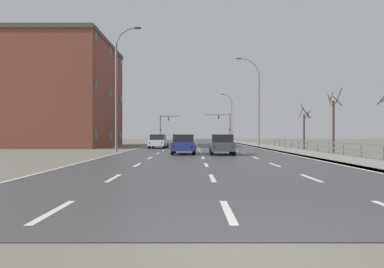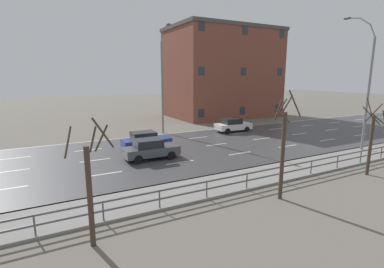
{
  "view_description": "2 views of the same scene",
  "coord_description": "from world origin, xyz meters",
  "views": [
    {
      "loc": [
        -0.72,
        -5.04,
        1.57
      ],
      "look_at": [
        -1.0,
        56.85,
        1.65
      ],
      "focal_mm": 32.9,
      "sensor_mm": 36.0,
      "label": 1
    },
    {
      "loc": [
        21.55,
        14.98,
        6.13
      ],
      "look_at": [
        0.0,
        26.43,
        1.26
      ],
      "focal_mm": 26.65,
      "sensor_mm": 36.0,
      "label": 2
    }
  ],
  "objects": [
    {
      "name": "car_far_left",
      "position": [
        1.59,
        22.03,
        0.8
      ],
      "size": [
        1.91,
        4.14,
        1.57
      ],
      "rotation": [
        0.0,
        0.0,
        -0.02
      ],
      "color": "#474C51",
      "rests_on": "ground"
    },
    {
      "name": "street_lamp_midground",
      "position": [
        7.41,
        38.69,
        5.41
      ],
      "size": [
        2.87,
        0.24,
        11.14
      ],
      "color": "slate",
      "rests_on": "ground"
    },
    {
      "name": "guardrail",
      "position": [
        9.85,
        22.05,
        0.71
      ],
      "size": [
        0.07,
        36.03,
        1.0
      ],
      "color": "#515459",
      "rests_on": "ground"
    },
    {
      "name": "car_far_right",
      "position": [
        -1.37,
        22.66,
        0.8
      ],
      "size": [
        1.9,
        4.13,
        1.57
      ],
      "rotation": [
        0.0,
        0.0,
        -0.02
      ],
      "color": "navy",
      "rests_on": "ground"
    },
    {
      "name": "bare_tree_mid",
      "position": [
        11.55,
        25.41,
        2.59
      ],
      "size": [
        1.11,
        1.25,
        5.58
      ],
      "color": "#423328",
      "rests_on": "ground"
    },
    {
      "name": "bare_tree_near",
      "position": [
        11.39,
        16.27,
        2.24
      ],
      "size": [
        1.63,
        1.74,
        4.9
      ],
      "color": "#423328",
      "rests_on": "ground"
    },
    {
      "name": "bare_tree_far",
      "position": [
        11.46,
        33.04,
        2.26
      ],
      "size": [
        1.25,
        1.39,
        4.92
      ],
      "color": "#423328",
      "rests_on": "ground"
    },
    {
      "name": "street_lamp_left_bank",
      "position": [
        -7.47,
        26.8,
        5.57
      ],
      "size": [
        2.34,
        0.24,
        11.33
      ],
      "color": "slate",
      "rests_on": "ground"
    },
    {
      "name": "car_mid_centre",
      "position": [
        -4.46,
        34.06,
        0.8
      ],
      "size": [
        2.01,
        4.19,
        1.57
      ],
      "rotation": [
        0.0,
        0.0,
        -0.05
      ],
      "color": "silver",
      "rests_on": "ground"
    },
    {
      "name": "ground_plane",
      "position": [
        0.0,
        48.0,
        -0.06
      ],
      "size": [
        160.0,
        160.0,
        0.12
      ],
      "color": "#666056"
    },
    {
      "name": "brick_building",
      "position": [
        -16.84,
        40.77,
        6.79
      ],
      "size": [
        11.05,
        16.5,
        13.56
      ],
      "color": "brown",
      "rests_on": "ground"
    }
  ]
}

